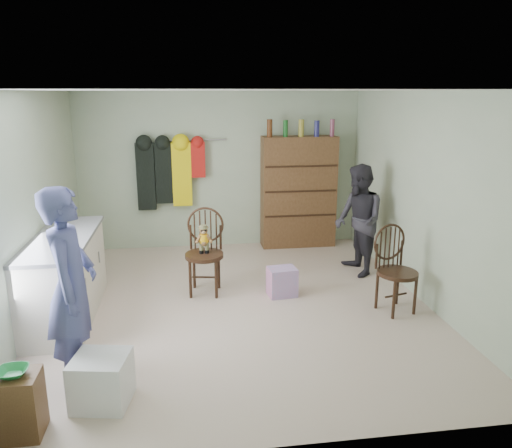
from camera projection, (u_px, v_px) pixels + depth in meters
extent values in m
plane|color=beige|center=(238.00, 305.00, 5.99)|extent=(5.00, 5.00, 0.00)
plane|color=#B4C3A4|center=(221.00, 170.00, 8.06)|extent=(4.50, 0.00, 4.50)
plane|color=#B4C3A4|center=(29.00, 210.00, 5.36)|extent=(0.00, 5.00, 5.00)
plane|color=#B4C3A4|center=(423.00, 198.00, 5.98)|extent=(0.00, 5.00, 5.00)
plane|color=white|center=(236.00, 90.00, 5.35)|extent=(5.00, 5.00, 0.00)
cube|color=silver|center=(65.00, 279.00, 5.61)|extent=(0.60, 1.80, 0.90)
cube|color=slate|center=(61.00, 239.00, 5.48)|extent=(0.64, 1.86, 0.04)
cylinder|color=#99999E|center=(86.00, 284.00, 5.19)|extent=(0.02, 0.02, 0.14)
cylinder|color=#99999E|center=(99.00, 257.00, 6.06)|extent=(0.02, 0.02, 0.14)
cube|color=brown|center=(17.00, 405.00, 3.67)|extent=(0.35, 0.30, 0.50)
imported|color=green|center=(12.00, 372.00, 3.60)|extent=(0.22, 0.22, 0.05)
cube|color=white|center=(102.00, 380.00, 4.07)|extent=(0.50, 0.49, 0.41)
cylinder|color=#362013|center=(204.00, 255.00, 6.23)|extent=(0.55, 0.55, 0.05)
cylinder|color=#362013|center=(190.00, 280.00, 6.15)|extent=(0.04, 0.04, 0.48)
cylinder|color=#362013|center=(216.00, 280.00, 6.14)|extent=(0.04, 0.04, 0.48)
cylinder|color=#362013|center=(194.00, 270.00, 6.47)|extent=(0.04, 0.04, 0.48)
cylinder|color=#362013|center=(219.00, 271.00, 6.46)|extent=(0.04, 0.04, 0.48)
torus|color=#362013|center=(205.00, 225.00, 6.33)|extent=(0.47, 0.11, 0.47)
cylinder|color=#362013|center=(191.00, 237.00, 6.36)|extent=(0.03, 0.03, 0.32)
cylinder|color=#362013|center=(221.00, 237.00, 6.35)|extent=(0.03, 0.03, 0.32)
cylinder|color=yellow|center=(204.00, 238.00, 6.20)|extent=(0.11, 0.11, 0.11)
cylinder|color=#475128|center=(204.00, 247.00, 6.22)|extent=(0.07, 0.07, 0.17)
sphere|color=#9E7042|center=(204.00, 230.00, 6.17)|extent=(0.10, 0.10, 0.10)
cylinder|color=#475128|center=(203.00, 227.00, 6.16)|extent=(0.09, 0.09, 0.03)
cube|color=black|center=(204.00, 231.00, 6.12)|extent=(0.07, 0.01, 0.02)
cylinder|color=#362013|center=(398.00, 273.00, 5.71)|extent=(0.55, 0.55, 0.05)
cylinder|color=#362013|center=(394.00, 300.00, 5.58)|extent=(0.04, 0.04, 0.45)
cylinder|color=#362013|center=(415.00, 296.00, 5.70)|extent=(0.04, 0.04, 0.45)
cylinder|color=#362013|center=(377.00, 290.00, 5.86)|extent=(0.04, 0.04, 0.45)
cylinder|color=#362013|center=(397.00, 286.00, 5.97)|extent=(0.04, 0.04, 0.45)
torus|color=#362013|center=(389.00, 242.00, 5.78)|extent=(0.43, 0.14, 0.44)
cylinder|color=#362013|center=(376.00, 257.00, 5.74)|extent=(0.03, 0.03, 0.30)
cylinder|color=#362013|center=(401.00, 253.00, 5.88)|extent=(0.03, 0.03, 0.30)
cube|color=pink|center=(282.00, 282.00, 6.24)|extent=(0.37, 0.31, 0.36)
imported|color=#4A4E87|center=(71.00, 288.00, 4.22)|extent=(0.43, 0.64, 1.75)
imported|color=#2D2B33|center=(359.00, 221.00, 6.85)|extent=(0.64, 0.79, 1.54)
cube|color=brown|center=(298.00, 192.00, 8.13)|extent=(1.20, 0.38, 1.80)
cube|color=#362013|center=(300.00, 216.00, 8.04)|extent=(1.16, 0.02, 0.03)
cube|color=#362013|center=(301.00, 191.00, 7.94)|extent=(1.16, 0.02, 0.03)
cube|color=#362013|center=(302.00, 166.00, 7.83)|extent=(1.16, 0.02, 0.03)
cylinder|color=#592D14|center=(270.00, 128.00, 7.70)|extent=(0.08, 0.08, 0.27)
cylinder|color=#19591E|center=(285.00, 129.00, 7.73)|extent=(0.07, 0.07, 0.26)
cylinder|color=#A59933|center=(301.00, 128.00, 7.77)|extent=(0.09, 0.09, 0.27)
cylinder|color=navy|center=(317.00, 129.00, 7.80)|extent=(0.08, 0.08, 0.25)
cylinder|color=#8C3F59|center=(332.00, 128.00, 7.84)|extent=(0.07, 0.07, 0.27)
cylinder|color=#99999E|center=(195.00, 140.00, 7.82)|extent=(1.00, 0.02, 0.02)
cube|color=black|center=(146.00, 177.00, 7.80)|extent=(0.28, 0.10, 1.05)
cube|color=black|center=(164.00, 173.00, 7.82)|extent=(0.26, 0.10, 0.95)
cube|color=yellow|center=(182.00, 174.00, 7.87)|extent=(0.30, 0.10, 1.00)
cube|color=red|center=(198.00, 160.00, 7.84)|extent=(0.22, 0.10, 0.55)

